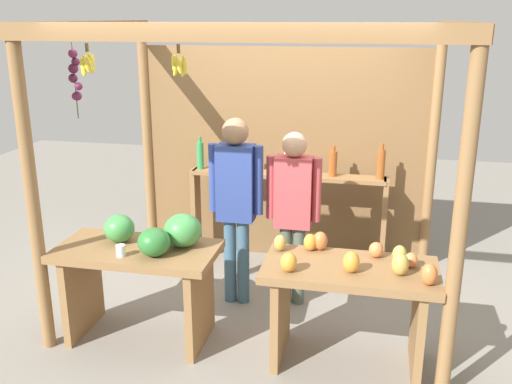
{
  "coord_description": "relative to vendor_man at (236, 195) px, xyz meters",
  "views": [
    {
      "loc": [
        0.95,
        -4.62,
        2.5
      ],
      "look_at": [
        0.0,
        -0.22,
        1.11
      ],
      "focal_mm": 39.92,
      "sensor_mm": 36.0,
      "label": 1
    }
  ],
  "objects": [
    {
      "name": "market_stall",
      "position": [
        0.2,
        0.56,
        0.42
      ],
      "size": [
        3.11,
        2.28,
        2.47
      ],
      "color": "olive",
      "rests_on": "ground"
    },
    {
      "name": "bottle_shelf_unit",
      "position": [
        0.32,
        0.86,
        -0.24
      ],
      "size": [
        1.99,
        0.22,
        1.35
      ],
      "color": "olive",
      "rests_on": "ground"
    },
    {
      "name": "fruit_counter_right",
      "position": [
        1.04,
        -0.76,
        -0.43
      ],
      "size": [
        1.26,
        0.65,
        0.94
      ],
      "color": "olive",
      "rests_on": "ground"
    },
    {
      "name": "ground_plane",
      "position": [
        0.21,
        0.05,
        -1.02
      ],
      "size": [
        12.0,
        12.0,
        0.0
      ],
      "primitive_type": "plane",
      "color": "gray",
      "rests_on": "ground"
    },
    {
      "name": "vendor_man",
      "position": [
        0.0,
        0.0,
        0.0
      ],
      "size": [
        0.48,
        0.23,
        1.69
      ],
      "rotation": [
        0.0,
        0.0,
        0.03
      ],
      "color": "#3A5E77",
      "rests_on": "ground"
    },
    {
      "name": "fruit_counter_left",
      "position": [
        -0.55,
        -0.74,
        -0.35
      ],
      "size": [
        1.26,
        0.64,
        1.04
      ],
      "color": "olive",
      "rests_on": "ground"
    },
    {
      "name": "vendor_woman",
      "position": [
        0.49,
        0.09,
        -0.08
      ],
      "size": [
        0.48,
        0.21,
        1.58
      ],
      "rotation": [
        0.0,
        0.0,
        -0.0
      ],
      "color": "#4D5B4C",
      "rests_on": "ground"
    }
  ]
}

